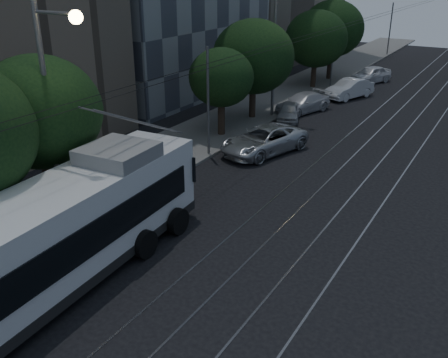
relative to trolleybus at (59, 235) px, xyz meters
name	(u,v)px	position (x,y,z in m)	size (l,w,h in m)	color
ground	(185,267)	(2.90, 2.79, -1.82)	(120.00, 120.00, 0.00)	black
sidewalk	(256,109)	(-4.60, 22.79, -1.74)	(5.00, 90.00, 0.15)	slate
tram_rails	(393,131)	(5.40, 22.79, -1.81)	(4.52, 90.00, 0.02)	gray
overhead_wires	(289,66)	(-2.07, 22.79, 1.65)	(2.23, 90.00, 6.00)	black
trolleybus	(59,235)	(0.00, 0.00, 0.00)	(3.49, 13.26, 5.63)	silver
pickup_silver	(264,140)	(0.03, 14.79, -1.06)	(2.50, 5.42, 1.51)	silver
car_white_a	(289,112)	(-1.40, 21.55, -1.20)	(1.45, 3.60, 1.23)	#B2B2B7
car_white_b	(303,103)	(-1.40, 24.00, -1.13)	(1.91, 4.71, 1.37)	silver
car_white_c	(349,89)	(0.20, 29.86, -1.06)	(1.60, 4.58, 1.51)	silver
car_white_d	(371,75)	(0.08, 36.46, -1.06)	(1.79, 4.45, 1.52)	white
tree_1	(39,112)	(-3.60, 2.79, 2.90)	(4.76, 4.76, 6.88)	black
tree_2	(221,78)	(-3.60, 16.19, 1.84)	(3.92, 3.92, 5.44)	black
tree_3	(253,57)	(-3.75, 20.60, 2.44)	(5.48, 5.48, 6.73)	black
tree_4	(316,39)	(-3.60, 31.72, 2.37)	(5.26, 5.26, 6.57)	black
tree_5	(333,29)	(-3.60, 35.75, 2.81)	(5.58, 5.58, 7.15)	black
streetlamp_near	(56,105)	(-1.90, 2.18, 3.54)	(2.16, 0.44, 8.77)	slate
streetlamp_far	(280,37)	(-2.39, 21.76, 3.70)	(2.22, 0.44, 9.07)	slate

